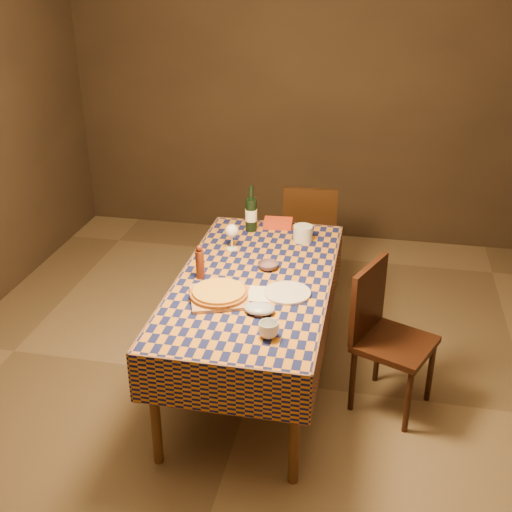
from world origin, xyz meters
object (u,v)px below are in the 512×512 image
at_px(pizza, 219,293).
at_px(dining_table, 254,289).
at_px(cutting_board, 219,297).
at_px(wine_bottle, 251,214).
at_px(bowl, 268,266).
at_px(chair_far, 310,231).
at_px(white_plate, 287,293).
at_px(chair_right, 384,330).

bearing_deg(pizza, dining_table, 61.37).
bearing_deg(cutting_board, pizza, -90.00).
height_order(pizza, wine_bottle, wine_bottle).
height_order(dining_table, wine_bottle, wine_bottle).
bearing_deg(cutting_board, bowl, 63.53).
distance_m(dining_table, bowl, 0.18).
xyz_separation_m(pizza, wine_bottle, (-0.02, 1.00, 0.09)).
relative_size(dining_table, chair_far, 1.98).
bearing_deg(bowl, chair_far, 83.93).
bearing_deg(bowl, wine_bottle, 111.68).
relative_size(bowl, chair_far, 0.14).
bearing_deg(cutting_board, white_plate, 18.37).
relative_size(dining_table, white_plate, 6.66).
distance_m(wine_bottle, white_plate, 0.97).
distance_m(wine_bottle, chair_right, 1.29).
height_order(cutting_board, chair_far, chair_far).
distance_m(cutting_board, wine_bottle, 1.01).
relative_size(dining_table, cutting_board, 5.64).
bearing_deg(pizza, wine_bottle, 90.99).
height_order(cutting_board, pizza, pizza).
distance_m(white_plate, chair_right, 0.64).
xyz_separation_m(white_plate, chair_right, (0.58, 0.12, -0.26)).
bearing_deg(white_plate, chair_far, 91.55).
relative_size(bowl, chair_right, 0.14).
height_order(cutting_board, bowl, bowl).
xyz_separation_m(dining_table, chair_far, (0.19, 1.35, -0.17)).
xyz_separation_m(pizza, chair_far, (0.34, 1.63, -0.28)).
height_order(pizza, bowl, pizza).
xyz_separation_m(dining_table, wine_bottle, (-0.17, 0.72, 0.20)).
xyz_separation_m(pizza, bowl, (0.21, 0.43, -0.02)).
relative_size(pizza, chair_far, 0.43).
distance_m(dining_table, pizza, 0.34).
relative_size(pizza, white_plate, 1.44).
xyz_separation_m(cutting_board, bowl, (0.21, 0.43, 0.01)).
bearing_deg(wine_bottle, bowl, -68.32).
relative_size(dining_table, pizza, 4.64).
relative_size(pizza, chair_right, 0.43).
xyz_separation_m(dining_table, pizza, (-0.15, -0.28, 0.11)).
distance_m(cutting_board, bowl, 0.48).
bearing_deg(dining_table, chair_far, 82.11).
bearing_deg(chair_far, white_plate, -88.45).
relative_size(cutting_board, pizza, 0.82).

